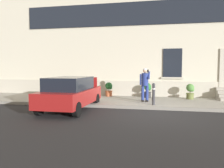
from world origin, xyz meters
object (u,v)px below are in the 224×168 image
person_on_phone (145,83)px  planter_charcoal (148,90)px  hatchback_car_red (71,93)px  bollard_near_person (154,93)px  planter_olive (190,91)px  planter_terracotta (109,89)px  bollard_far_left (76,91)px  planter_cream (73,88)px

person_on_phone → planter_charcoal: bearing=75.0°
hatchback_car_red → person_on_phone: person_on_phone is taller
bollard_near_person → planter_olive: (1.97, 2.48, -0.11)m
planter_terracotta → planter_charcoal: bearing=-3.2°
bollard_far_left → planter_olive: size_ratio=1.22×
planter_charcoal → planter_olive: (2.38, -0.17, 0.00)m
bollard_near_person → person_on_phone: size_ratio=0.60×
bollard_near_person → planter_terracotta: (-2.79, 2.78, -0.11)m
bollard_near_person → bollard_far_left: (-3.90, 0.00, 0.00)m
bollard_far_left → planter_terracotta: 3.00m
planter_cream → bollard_far_left: bearing=-66.0°
person_on_phone → planter_terracotta: person_on_phone is taller
hatchback_car_red → planter_charcoal: 5.08m
person_on_phone → planter_cream: 5.11m
bollard_near_person → planter_terracotta: bearing=135.1°
planter_cream → planter_terracotta: same height
hatchback_car_red → planter_terracotta: bearing=77.8°
planter_cream → planter_olive: same height
bollard_near_person → planter_charcoal: bearing=98.8°
planter_charcoal → planter_terracotta: bearing=176.8°
planter_cream → planter_charcoal: size_ratio=1.00×
bollard_far_left → planter_terracotta: (1.11, 2.78, -0.11)m
planter_cream → planter_olive: bearing=-3.0°
hatchback_car_red → planter_terracotta: size_ratio=4.73×
planter_terracotta → planter_cream: bearing=178.3°
bollard_near_person → bollard_far_left: size_ratio=1.00×
hatchback_car_red → bollard_near_person: hatchback_car_red is taller
planter_terracotta → bollard_near_person: bearing=-44.9°
planter_charcoal → planter_olive: bearing=-4.0°
hatchback_car_red → bollard_far_left: 1.27m
person_on_phone → planter_cream: bearing=144.5°
planter_terracotta → bollard_far_left: bearing=-111.7°
bollard_near_person → planter_cream: bearing=151.1°
hatchback_car_red → planter_olive: hatchback_car_red is taller
planter_charcoal → planter_cream: bearing=177.6°
bollard_far_left → planter_cream: bollard_far_left is taller
person_on_phone → planter_charcoal: (0.06, 1.74, -0.55)m
planter_cream → hatchback_car_red: bearing=-69.8°
planter_cream → planter_terracotta: size_ratio=1.00×
bollard_near_person → planter_terracotta: size_ratio=1.22×
bollard_near_person → hatchback_car_red: bearing=-161.2°
planter_terracotta → planter_charcoal: (2.38, -0.13, 0.00)m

